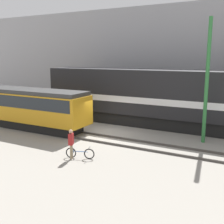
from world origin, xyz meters
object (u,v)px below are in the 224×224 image
Objects in this scene: freight_locomotive at (156,97)px; utility_pole_left at (207,82)px; bicycle at (80,153)px; person at (71,141)px; streetcar at (24,105)px.

utility_pole_left reaches higher than freight_locomotive.
person is at bearing -144.37° from bicycle.
streetcar reaches higher than bicycle.
freight_locomotive reaches higher than person.
bicycle is 9.30m from utility_pole_left.
utility_pole_left reaches higher than person.
freight_locomotive is 5.40m from utility_pole_left.
freight_locomotive reaches higher than bicycle.
utility_pole_left is at bearing 11.42° from streetcar.
bicycle is at bearing 35.63° from person.
person is (-0.39, -0.28, 0.73)m from bicycle.
bicycle is 0.20× the size of utility_pole_left.
freight_locomotive is at bearing 80.97° from person.
bicycle is at bearing -130.21° from utility_pole_left.
freight_locomotive is 11.26× the size of person.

